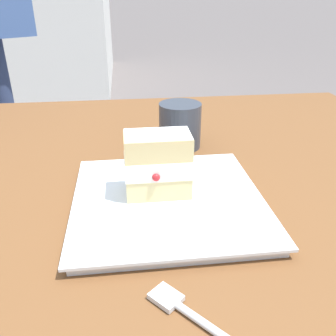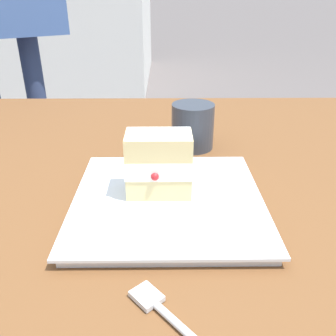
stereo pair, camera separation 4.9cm
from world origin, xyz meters
TOP-DOWN VIEW (x-y plane):
  - patio_table at (0.00, 0.00)m, footprint 1.55×0.87m
  - dessert_plate at (0.22, -0.13)m, footprint 0.27×0.27m
  - cake_slice at (0.21, -0.12)m, footprint 0.09×0.06m
  - dessert_fork at (0.23, -0.35)m, footprint 0.12×0.14m
  - coffee_cup at (0.27, 0.08)m, footprint 0.08×0.08m

SIDE VIEW (x-z plane):
  - patio_table at x=0.00m, z-range 0.26..0.94m
  - dessert_fork at x=0.23m, z-range 0.68..0.69m
  - dessert_plate at x=0.22m, z-range 0.68..0.70m
  - coffee_cup at x=0.27m, z-range 0.69..0.77m
  - cake_slice at x=0.21m, z-range 0.70..0.79m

